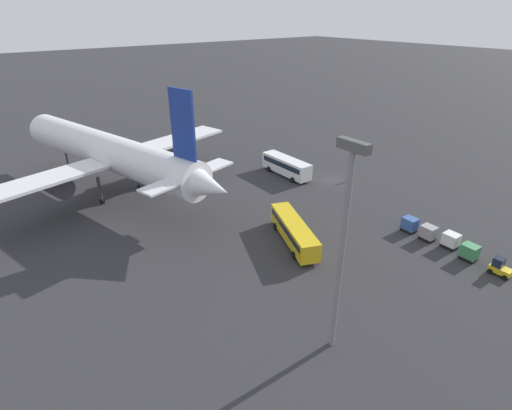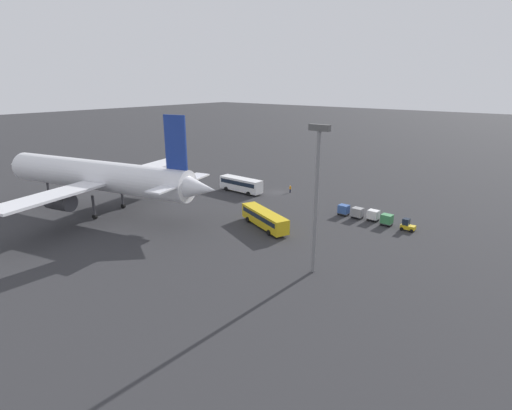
# 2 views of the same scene
# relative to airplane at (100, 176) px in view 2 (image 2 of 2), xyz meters

# --- Properties ---
(ground_plane) EXTENTS (600.00, 600.00, 0.00)m
(ground_plane) POSITION_rel_airplane_xyz_m (-18.54, -33.91, -7.40)
(ground_plane) COLOR #2D2D30
(airplane) EXTENTS (52.02, 44.56, 19.67)m
(airplane) POSITION_rel_airplane_xyz_m (0.00, 0.00, 0.00)
(airplane) COLOR silver
(airplane) RESTS_ON ground
(shuttle_bus_near) EXTENTS (11.17, 3.28, 3.36)m
(shuttle_bus_near) POSITION_rel_airplane_xyz_m (-11.40, -28.66, -5.40)
(shuttle_bus_near) COLOR white
(shuttle_bus_near) RESTS_ON ground
(shuttle_bus_far) EXTENTS (12.48, 7.19, 3.00)m
(shuttle_bus_far) POSITION_rel_airplane_xyz_m (-30.16, -13.35, -5.59)
(shuttle_bus_far) COLOR gold
(shuttle_bus_far) RESTS_ON ground
(baggage_tug) EXTENTS (2.41, 1.63, 2.10)m
(baggage_tug) POSITION_rel_airplane_xyz_m (-50.57, -27.80, -6.46)
(baggage_tug) COLOR gold
(baggage_tug) RESTS_ON ground
(worker_person) EXTENTS (0.38, 0.38, 1.74)m
(worker_person) POSITION_rel_airplane_xyz_m (-20.66, -35.56, -6.53)
(worker_person) COLOR #1E1E2D
(worker_person) RESTS_ON ground
(cargo_cart_green) EXTENTS (2.04, 1.74, 2.06)m
(cargo_cart_green) POSITION_rel_airplane_xyz_m (-46.80, -27.98, -6.21)
(cargo_cart_green) COLOR #38383D
(cargo_cart_green) RESTS_ON ground
(cargo_cart_white) EXTENTS (2.04, 1.74, 2.06)m
(cargo_cart_white) POSITION_rel_airplane_xyz_m (-43.88, -28.82, -6.21)
(cargo_cart_white) COLOR #38383D
(cargo_cart_white) RESTS_ON ground
(cargo_cart_grey) EXTENTS (2.04, 1.74, 2.06)m
(cargo_cart_grey) POSITION_rel_airplane_xyz_m (-40.97, -28.28, -6.21)
(cargo_cart_grey) COLOR #38383D
(cargo_cart_grey) RESTS_ON ground
(cargo_cart_blue) EXTENTS (2.04, 1.74, 2.06)m
(cargo_cart_blue) POSITION_rel_airplane_xyz_m (-38.06, -28.35, -6.21)
(cargo_cart_blue) COLOR #38383D
(cargo_cart_blue) RESTS_ON ground
(light_pole) EXTENTS (2.80, 0.70, 19.96)m
(light_pole) POSITION_rel_airplane_xyz_m (-45.99, -3.73, 4.64)
(light_pole) COLOR slate
(light_pole) RESTS_ON ground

